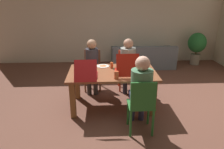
{
  "coord_description": "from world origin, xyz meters",
  "views": [
    {
      "loc": [
        -0.21,
        -3.89,
        2.11
      ],
      "look_at": [
        0.0,
        0.1,
        0.64
      ],
      "focal_mm": 34.4,
      "sensor_mm": 36.0,
      "label": 1
    }
  ],
  "objects_px": {
    "chair_0": "(142,104)",
    "person_0": "(141,87)",
    "couch": "(143,59)",
    "drinking_glass_0": "(112,65)",
    "potted_plant": "(197,45)",
    "dining_table": "(112,78)",
    "chair_2": "(127,67)",
    "chair_1": "(93,67)",
    "pizza_box_1": "(87,74)",
    "plate_0": "(147,75)",
    "drinking_glass_1": "(116,75)",
    "plate_2": "(88,67)",
    "pizza_box_0": "(126,70)",
    "plate_1": "(103,66)",
    "person_2": "(128,60)",
    "plate_3": "(142,66)",
    "person_1": "(92,61)"
  },
  "relations": [
    {
      "from": "person_0",
      "to": "drinking_glass_1",
      "type": "relative_size",
      "value": 8.98
    },
    {
      "from": "pizza_box_0",
      "to": "plate_0",
      "type": "distance_m",
      "value": 0.4
    },
    {
      "from": "dining_table",
      "to": "pizza_box_1",
      "type": "distance_m",
      "value": 0.56
    },
    {
      "from": "drinking_glass_1",
      "to": "couch",
      "type": "distance_m",
      "value": 3.15
    },
    {
      "from": "plate_2",
      "to": "plate_3",
      "type": "xyz_separation_m",
      "value": [
        1.12,
        0.02,
        -0.0
      ]
    },
    {
      "from": "person_0",
      "to": "drinking_glass_0",
      "type": "xyz_separation_m",
      "value": [
        -0.41,
        1.03,
        0.05
      ]
    },
    {
      "from": "plate_1",
      "to": "person_2",
      "type": "bearing_deg",
      "value": 38.49
    },
    {
      "from": "person_0",
      "to": "plate_2",
      "type": "relative_size",
      "value": 5.01
    },
    {
      "from": "chair_0",
      "to": "person_1",
      "type": "bearing_deg",
      "value": 115.04
    },
    {
      "from": "plate_2",
      "to": "drinking_glass_0",
      "type": "distance_m",
      "value": 0.49
    },
    {
      "from": "pizza_box_1",
      "to": "couch",
      "type": "bearing_deg",
      "value": 60.42
    },
    {
      "from": "person_1",
      "to": "couch",
      "type": "distance_m",
      "value": 2.33
    },
    {
      "from": "pizza_box_1",
      "to": "plate_2",
      "type": "height_order",
      "value": "pizza_box_1"
    },
    {
      "from": "plate_3",
      "to": "drinking_glass_0",
      "type": "distance_m",
      "value": 0.64
    },
    {
      "from": "pizza_box_1",
      "to": "drinking_glass_0",
      "type": "xyz_separation_m",
      "value": [
        0.47,
        0.46,
        0.01
      ]
    },
    {
      "from": "drinking_glass_1",
      "to": "plate_2",
      "type": "bearing_deg",
      "value": 130.11
    },
    {
      "from": "plate_2",
      "to": "chair_1",
      "type": "bearing_deg",
      "value": 84.43
    },
    {
      "from": "person_2",
      "to": "pizza_box_0",
      "type": "bearing_deg",
      "value": -99.45
    },
    {
      "from": "chair_0",
      "to": "chair_1",
      "type": "bearing_deg",
      "value": 113.18
    },
    {
      "from": "chair_1",
      "to": "couch",
      "type": "height_order",
      "value": "chair_1"
    },
    {
      "from": "chair_2",
      "to": "potted_plant",
      "type": "height_order",
      "value": "potted_plant"
    },
    {
      "from": "plate_0",
      "to": "plate_1",
      "type": "bearing_deg",
      "value": 144.61
    },
    {
      "from": "chair_1",
      "to": "plate_1",
      "type": "xyz_separation_m",
      "value": [
        0.24,
        -0.64,
        0.24
      ]
    },
    {
      "from": "chair_2",
      "to": "person_1",
      "type": "bearing_deg",
      "value": -172.0
    },
    {
      "from": "plate_2",
      "to": "plate_3",
      "type": "height_order",
      "value": "same"
    },
    {
      "from": "pizza_box_1",
      "to": "plate_0",
      "type": "height_order",
      "value": "pizza_box_1"
    },
    {
      "from": "dining_table",
      "to": "pizza_box_1",
      "type": "height_order",
      "value": "pizza_box_1"
    },
    {
      "from": "potted_plant",
      "to": "plate_1",
      "type": "bearing_deg",
      "value": -142.03
    },
    {
      "from": "chair_2",
      "to": "couch",
      "type": "xyz_separation_m",
      "value": [
        0.69,
        1.59,
        -0.26
      ]
    },
    {
      "from": "couch",
      "to": "drinking_glass_0",
      "type": "bearing_deg",
      "value": -115.39
    },
    {
      "from": "plate_3",
      "to": "chair_1",
      "type": "bearing_deg",
      "value": 146.07
    },
    {
      "from": "pizza_box_1",
      "to": "potted_plant",
      "type": "distance_m",
      "value": 4.44
    },
    {
      "from": "drinking_glass_0",
      "to": "couch",
      "type": "xyz_separation_m",
      "value": [
        1.1,
        2.31,
        -0.54
      ]
    },
    {
      "from": "chair_1",
      "to": "plate_0",
      "type": "xyz_separation_m",
      "value": [
        1.04,
        -1.21,
        0.24
      ]
    },
    {
      "from": "couch",
      "to": "potted_plant",
      "type": "height_order",
      "value": "potted_plant"
    },
    {
      "from": "chair_2",
      "to": "plate_1",
      "type": "height_order",
      "value": "chair_2"
    },
    {
      "from": "chair_2",
      "to": "pizza_box_0",
      "type": "height_order",
      "value": "pizza_box_0"
    },
    {
      "from": "chair_1",
      "to": "pizza_box_1",
      "type": "relative_size",
      "value": 1.57
    },
    {
      "from": "pizza_box_0",
      "to": "plate_1",
      "type": "bearing_deg",
      "value": 136.05
    },
    {
      "from": "person_0",
      "to": "plate_1",
      "type": "height_order",
      "value": "person_0"
    },
    {
      "from": "person_0",
      "to": "chair_0",
      "type": "bearing_deg",
      "value": -90.0
    },
    {
      "from": "dining_table",
      "to": "chair_2",
      "type": "bearing_deg",
      "value": 66.48
    },
    {
      "from": "pizza_box_0",
      "to": "plate_1",
      "type": "xyz_separation_m",
      "value": [
        -0.44,
        0.42,
        -0.05
      ]
    },
    {
      "from": "chair_0",
      "to": "chair_1",
      "type": "height_order",
      "value": "chair_0"
    },
    {
      "from": "chair_0",
      "to": "plate_3",
      "type": "xyz_separation_m",
      "value": [
        0.22,
        1.22,
        0.22
      ]
    },
    {
      "from": "person_2",
      "to": "potted_plant",
      "type": "height_order",
      "value": "person_2"
    },
    {
      "from": "person_0",
      "to": "pizza_box_0",
      "type": "distance_m",
      "value": 0.74
    },
    {
      "from": "plate_0",
      "to": "person_2",
      "type": "bearing_deg",
      "value": 101.87
    },
    {
      "from": "chair_0",
      "to": "person_0",
      "type": "bearing_deg",
      "value": 90.0
    },
    {
      "from": "person_0",
      "to": "pizza_box_0",
      "type": "bearing_deg",
      "value": 101.4
    }
  ]
}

